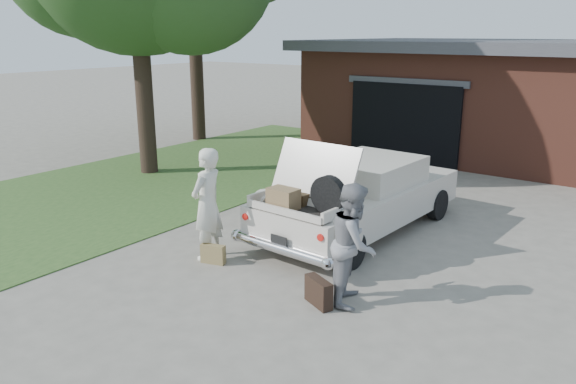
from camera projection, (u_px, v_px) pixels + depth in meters
The scene contains 8 objects.
ground at pixel (265, 268), 8.73m from camera, with size 90.00×90.00×0.00m, color gray.
grass_strip at pixel (170, 177), 14.20m from camera, with size 6.00×16.00×0.02m, color #2D4C1E.
house at pixel (534, 98), 16.56m from camera, with size 12.80×7.80×3.30m.
sedan at pixel (360, 196), 10.16m from camera, with size 2.02×4.73×1.85m.
woman_left at pixel (207, 204), 8.92m from camera, with size 0.66×0.43×1.82m, color silver.
woman_right at pixel (354, 244), 7.47m from camera, with size 0.81×0.63×1.66m, color gray.
suitcase_left at pixel (213, 254), 8.89m from camera, with size 0.40×0.13×0.31m, color #957E4B.
suitcase_right at pixel (319, 292), 7.52m from camera, with size 0.49×0.15×0.38m, color black.
Camera 1 is at (5.10, -6.26, 3.55)m, focal length 35.00 mm.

